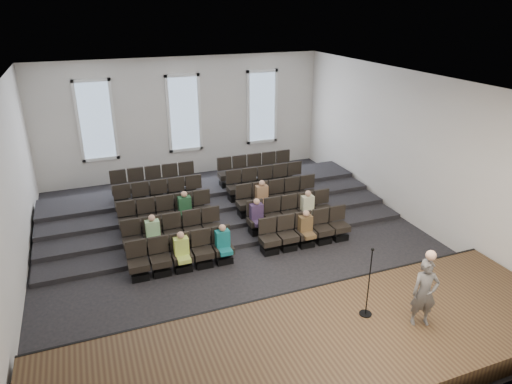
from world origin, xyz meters
TOP-DOWN VIEW (x-y plane):
  - ground at (0.00, 0.00)m, footprint 14.00×14.00m
  - ceiling at (0.00, 0.00)m, footprint 12.00×14.00m
  - wall_back at (0.00, 7.02)m, footprint 12.00×0.04m
  - wall_front at (0.00, -7.02)m, footprint 12.00×0.04m
  - wall_left at (-6.02, 0.00)m, footprint 0.04×14.00m
  - wall_right at (6.02, 0.00)m, footprint 0.04×14.00m
  - stage at (0.00, -5.10)m, footprint 11.80×3.60m
  - stage_lip at (0.00, -3.33)m, footprint 11.80×0.06m
  - risers at (0.00, 3.17)m, footprint 11.80×4.80m
  - seating_rows at (-0.00, 1.54)m, footprint 6.80×4.70m
  - windows at (0.00, 6.95)m, footprint 8.44×0.10m
  - audience at (0.00, 0.32)m, footprint 5.45×2.64m
  - speaker at (2.28, -5.38)m, footprint 0.66×0.54m
  - mic_stand at (1.34, -4.69)m, footprint 0.29×0.29m

SIDE VIEW (x-z plane):
  - ground at x=0.00m, z-range 0.00..0.00m
  - risers at x=0.00m, z-range -0.10..0.50m
  - stage at x=0.00m, z-range 0.00..0.50m
  - stage_lip at x=0.00m, z-range -0.01..0.51m
  - seating_rows at x=0.00m, z-range -0.15..1.52m
  - audience at x=0.00m, z-range 0.26..1.36m
  - mic_stand at x=1.34m, z-range 0.15..1.86m
  - speaker at x=2.28m, z-range 0.50..2.06m
  - wall_back at x=0.00m, z-range 0.00..5.00m
  - wall_front at x=0.00m, z-range 0.00..5.00m
  - wall_left at x=-6.02m, z-range 0.00..5.00m
  - wall_right at x=6.02m, z-range 0.00..5.00m
  - windows at x=0.00m, z-range 1.08..4.32m
  - ceiling at x=0.00m, z-range 5.00..5.02m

